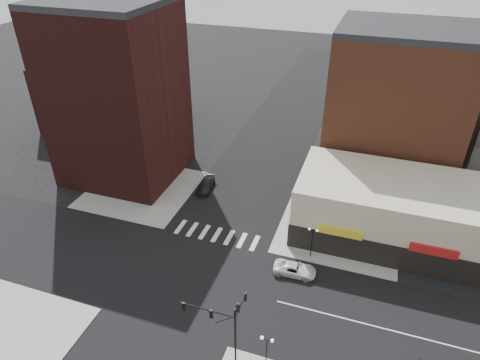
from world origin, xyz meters
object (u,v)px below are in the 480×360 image
(street_lamp_se_a, at_px, (267,345))
(street_lamp_ne, at_px, (313,235))
(dark_sedan_north, at_px, (206,185))
(white_suv, at_px, (295,269))
(traffic_signal, at_px, (226,319))

(street_lamp_se_a, relative_size, street_lamp_ne, 1.00)
(street_lamp_se_a, bearing_deg, dark_sedan_north, 122.82)
(street_lamp_se_a, height_order, dark_sedan_north, street_lamp_se_a)
(street_lamp_ne, relative_size, dark_sedan_north, 0.86)
(street_lamp_ne, distance_m, white_suv, 4.43)
(traffic_signal, distance_m, dark_sedan_north, 28.80)
(street_lamp_se_a, xyz_separation_m, white_suv, (-0.15, 12.62, -2.62))
(street_lamp_ne, bearing_deg, dark_sedan_north, 151.22)
(street_lamp_ne, bearing_deg, traffic_signal, -106.75)
(traffic_signal, xyz_separation_m, dark_sedan_north, (-12.77, 25.46, -4.26))
(street_lamp_se_a, relative_size, white_suv, 0.86)
(traffic_signal, bearing_deg, street_lamp_se_a, -2.57)
(street_lamp_se_a, bearing_deg, white_suv, 90.68)
(white_suv, bearing_deg, street_lamp_ne, -22.07)
(white_suv, height_order, dark_sedan_north, dark_sedan_north)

